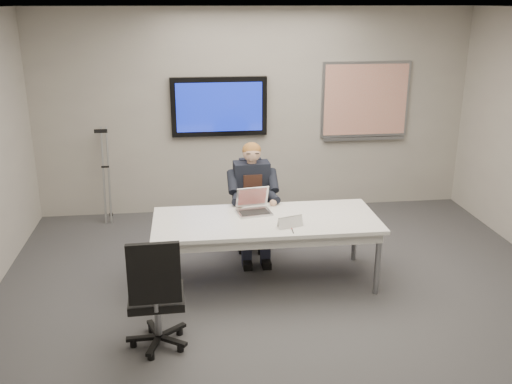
{
  "coord_description": "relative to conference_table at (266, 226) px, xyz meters",
  "views": [
    {
      "loc": [
        -0.96,
        -4.74,
        2.87
      ],
      "look_at": [
        -0.27,
        0.8,
        0.99
      ],
      "focal_mm": 40.0,
      "sensor_mm": 36.0,
      "label": 1
    }
  ],
  "objects": [
    {
      "name": "floor",
      "position": [
        0.17,
        -0.72,
        -0.64
      ],
      "size": [
        6.0,
        6.0,
        0.02
      ],
      "primitive_type": "cube",
      "color": "#353537",
      "rests_on": "ground"
    },
    {
      "name": "ceiling",
      "position": [
        0.17,
        -0.72,
        2.16
      ],
      "size": [
        6.0,
        6.0,
        0.02
      ],
      "primitive_type": "cube",
      "color": "silver",
      "rests_on": "wall_back"
    },
    {
      "name": "wall_back",
      "position": [
        0.17,
        2.28,
        0.76
      ],
      "size": [
        6.0,
        0.02,
        2.8
      ],
      "primitive_type": "cube",
      "color": "#ACA89B",
      "rests_on": "ground"
    },
    {
      "name": "conference_table",
      "position": [
        0.0,
        0.0,
        0.0
      ],
      "size": [
        2.33,
        0.98,
        0.72
      ],
      "rotation": [
        0.0,
        0.0,
        -0.0
      ],
      "color": "white",
      "rests_on": "ground"
    },
    {
      "name": "tv_display",
      "position": [
        -0.33,
        2.23,
        0.86
      ],
      "size": [
        1.3,
        0.09,
        0.8
      ],
      "color": "black",
      "rests_on": "wall_back"
    },
    {
      "name": "whiteboard",
      "position": [
        1.72,
        2.25,
        0.89
      ],
      "size": [
        1.25,
        0.08,
        1.1
      ],
      "color": "gray",
      "rests_on": "wall_back"
    },
    {
      "name": "office_chair_far",
      "position": [
        -0.06,
        0.9,
        -0.35
      ],
      "size": [
        0.5,
        0.5,
        0.93
      ],
      "rotation": [
        0.0,
        0.0,
        0.13
      ],
      "color": "black",
      "rests_on": "ground"
    },
    {
      "name": "office_chair_near",
      "position": [
        -1.09,
        -1.11,
        -0.3
      ],
      "size": [
        0.52,
        0.52,
        1.06
      ],
      "rotation": [
        0.0,
        0.0,
        3.17
      ],
      "color": "black",
      "rests_on": "ground"
    },
    {
      "name": "seated_person",
      "position": [
        -0.05,
        0.66,
        -0.1
      ],
      "size": [
        0.42,
        0.72,
        1.33
      ],
      "rotation": [
        0.0,
        0.0,
        0.04
      ],
      "color": "#202336",
      "rests_on": "office_chair_far"
    },
    {
      "name": "crutch",
      "position": [
        -1.87,
        2.06,
        0.03
      ],
      "size": [
        0.24,
        0.66,
        1.38
      ],
      "primitive_type": null,
      "rotation": [
        -0.22,
        0.0,
        -0.09
      ],
      "color": "#9B9EA2",
      "rests_on": "ground"
    },
    {
      "name": "laptop",
      "position": [
        -0.1,
        0.23,
        0.14
      ],
      "size": [
        0.39,
        0.38,
        0.25
      ],
      "rotation": [
        0.0,
        0.0,
        0.16
      ],
      "color": "#B4B3B6",
      "rests_on": "conference_table"
    },
    {
      "name": "name_tent",
      "position": [
        0.21,
        -0.24,
        0.14
      ],
      "size": [
        0.28,
        0.15,
        0.11
      ],
      "primitive_type": null,
      "rotation": [
        0.0,
        0.0,
        0.31
      ],
      "color": "silver",
      "rests_on": "conference_table"
    },
    {
      "name": "pen",
      "position": [
        0.21,
        -0.37,
        0.09
      ],
      "size": [
        0.02,
        0.13,
        0.01
      ],
      "primitive_type": "cylinder",
      "rotation": [
        0.0,
        1.57,
        1.52
      ],
      "color": "black",
      "rests_on": "conference_table"
    }
  ]
}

